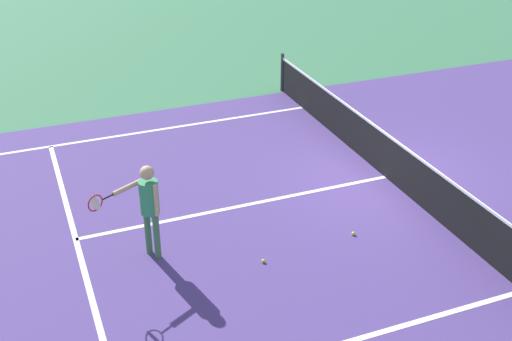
{
  "coord_description": "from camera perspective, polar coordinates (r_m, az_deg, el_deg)",
  "views": [
    {
      "loc": [
        10.26,
        -6.99,
        6.56
      ],
      "look_at": [
        0.49,
        -3.12,
        1.0
      ],
      "focal_mm": 45.95,
      "sensor_mm": 36.0,
      "label": 1
    }
  ],
  "objects": [
    {
      "name": "player_near",
      "position": [
        10.92,
        -9.39,
        -2.69
      ],
      "size": [
        0.59,
        1.19,
        1.72
      ],
      "color": "#3F7247",
      "rests_on": "ground_plane"
    },
    {
      "name": "line_service_near",
      "position": [
        12.19,
        -15.42,
        -5.8
      ],
      "size": [
        8.22,
        0.1,
        0.01
      ],
      "primitive_type": "cube",
      "color": "white",
      "rests_on": "ground_plane"
    },
    {
      "name": "net",
      "position": [
        13.82,
        11.38,
        1.24
      ],
      "size": [
        10.99,
        0.09,
        1.07
      ],
      "color": "#33383D",
      "rests_on": "ground_plane"
    },
    {
      "name": "tennis_ball_near_net",
      "position": [
        11.99,
        8.48,
        -5.45
      ],
      "size": [
        0.07,
        0.07,
        0.07
      ],
      "primitive_type": "sphere",
      "color": "#CCE033",
      "rests_on": "ground_plane"
    },
    {
      "name": "line_center_service",
      "position": [
        12.75,
        -1.12,
        -3.06
      ],
      "size": [
        0.1,
        6.4,
        0.01
      ],
      "primitive_type": "cube",
      "color": "white",
      "rests_on": "ground_plane"
    },
    {
      "name": "ground_plane",
      "position": [
        14.04,
        11.2,
        -0.55
      ],
      "size": [
        60.0,
        60.0,
        0.0
      ],
      "primitive_type": "plane",
      "color": "#38724C"
    },
    {
      "name": "court_surface_inbounds",
      "position": [
        14.04,
        11.2,
        -0.55
      ],
      "size": [
        10.62,
        24.4,
        0.0
      ],
      "primitive_type": "cube",
      "color": "#4C387A",
      "rests_on": "ground_plane"
    },
    {
      "name": "tennis_ball_mid_court",
      "position": [
        11.17,
        0.64,
        -7.87
      ],
      "size": [
        0.07,
        0.07,
        0.07
      ],
      "primitive_type": "sphere",
      "color": "#CCE033",
      "rests_on": "ground_plane"
    },
    {
      "name": "line_sideline_left",
      "position": [
        15.83,
        -15.82,
        2.3
      ],
      "size": [
        0.1,
        11.89,
        0.01
      ],
      "primitive_type": "cube",
      "color": "white",
      "rests_on": "ground_plane"
    }
  ]
}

